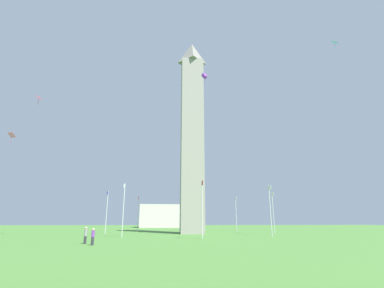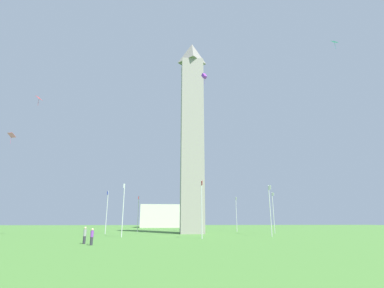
# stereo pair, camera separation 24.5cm
# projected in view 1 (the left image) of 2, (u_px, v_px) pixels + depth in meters

# --- Properties ---
(ground_plane) EXTENTS (260.00, 260.00, 0.00)m
(ground_plane) POSITION_uv_depth(u_px,v_px,m) (192.00, 234.00, 55.60)
(ground_plane) COLOR #477A33
(obelisk_monument) EXTENTS (4.68, 4.68, 42.58)m
(obelisk_monument) POSITION_uv_depth(u_px,v_px,m) (192.00, 130.00, 61.19)
(obelisk_monument) COLOR gray
(obelisk_monument) RESTS_ON ground
(flagpole_n) EXTENTS (1.12, 0.14, 8.18)m
(flagpole_n) POSITION_uv_depth(u_px,v_px,m) (202.00, 206.00, 40.67)
(flagpole_n) COLOR silver
(flagpole_n) RESTS_ON ground
(flagpole_ne) EXTENTS (1.12, 0.14, 8.18)m
(flagpole_ne) POSITION_uv_depth(u_px,v_px,m) (270.00, 208.00, 46.36)
(flagpole_ne) COLOR silver
(flagpole_ne) RESTS_ON ground
(flagpole_e) EXTENTS (1.12, 0.14, 8.18)m
(flagpole_e) POSITION_uv_depth(u_px,v_px,m) (273.00, 211.00, 58.12)
(flagpole_e) COLOR silver
(flagpole_e) RESTS_ON ground
(flagpole_se) EXTENTS (1.12, 0.14, 8.18)m
(flagpole_se) POSITION_uv_depth(u_px,v_px,m) (236.00, 212.00, 69.06)
(flagpole_se) COLOR silver
(flagpole_se) RESTS_ON ground
(flagpole_s) EXTENTS (1.12, 0.14, 8.18)m
(flagpole_s) POSITION_uv_depth(u_px,v_px,m) (186.00, 213.00, 72.77)
(flagpole_s) COLOR silver
(flagpole_s) RESTS_ON ground
(flagpole_sw) EXTENTS (1.12, 0.14, 8.18)m
(flagpole_sw) POSITION_uv_depth(u_px,v_px,m) (138.00, 212.00, 67.07)
(flagpole_sw) COLOR silver
(flagpole_sw) RESTS_ON ground
(flagpole_w) EXTENTS (1.12, 0.14, 8.18)m
(flagpole_w) POSITION_uv_depth(u_px,v_px,m) (107.00, 210.00, 55.31)
(flagpole_w) COLOR silver
(flagpole_w) RESTS_ON ground
(flagpole_nw) EXTENTS (1.12, 0.14, 8.18)m
(flagpole_nw) POSITION_uv_depth(u_px,v_px,m) (123.00, 207.00, 44.38)
(flagpole_nw) COLOR silver
(flagpole_nw) RESTS_ON ground
(person_gray_shirt) EXTENTS (0.32, 0.32, 1.78)m
(person_gray_shirt) POSITION_uv_depth(u_px,v_px,m) (86.00, 235.00, 30.90)
(person_gray_shirt) COLOR #2D2D38
(person_gray_shirt) RESTS_ON ground
(person_purple_shirt) EXTENTS (0.32, 0.32, 1.67)m
(person_purple_shirt) POSITION_uv_depth(u_px,v_px,m) (93.00, 237.00, 29.15)
(person_purple_shirt) COLOR #2D2D38
(person_purple_shirt) RESTS_ON ground
(kite_purple_box) EXTENTS (1.30, 1.09, 2.36)m
(kite_purple_box) POSITION_uv_depth(u_px,v_px,m) (204.00, 76.00, 54.94)
(kite_purple_box) COLOR purple
(kite_red_diamond) EXTENTS (1.16, 1.00, 1.74)m
(kite_red_diamond) POSITION_uv_depth(u_px,v_px,m) (39.00, 98.00, 50.35)
(kite_red_diamond) COLOR red
(kite_cyan_diamond) EXTENTS (1.07, 1.17, 1.60)m
(kite_cyan_diamond) POSITION_uv_depth(u_px,v_px,m) (335.00, 43.00, 47.31)
(kite_cyan_diamond) COLOR #33C6D1
(kite_pink_diamond) EXTENTS (1.18, 1.27, 1.73)m
(kite_pink_diamond) POSITION_uv_depth(u_px,v_px,m) (12.00, 135.00, 43.98)
(kite_pink_diamond) COLOR pink
(distant_building) EXTENTS (21.82, 14.77, 8.51)m
(distant_building) POSITION_uv_depth(u_px,v_px,m) (160.00, 216.00, 115.41)
(distant_building) COLOR beige
(distant_building) RESTS_ON ground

